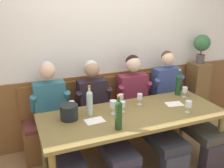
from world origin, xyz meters
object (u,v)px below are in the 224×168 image
object	(u,v)px
person_center_right_seat	(144,109)
wine_glass_right_end	(122,105)
person_right_seat	(179,103)
wine_bottle_clear_water	(178,84)
person_center_left_seat	(102,117)
wall_bench	(111,123)
wine_glass_by_bottle	(113,104)
dining_table	(133,120)
wine_glass_mid_left	(72,105)
wine_glass_near_bucket	(140,97)
ice_bucket	(69,112)
wine_glass_mid_right	(189,105)
wine_glass_left_end	(185,90)
wine_bottle_green_tall	(90,102)
wine_glass_center_front	(121,97)
potted_plant	(202,45)
person_left_seat	(56,125)
wine_bottle_amber_mid	(119,114)

from	to	relation	value
person_center_right_seat	wine_glass_right_end	size ratio (longest dim) A/B	9.86
person_right_seat	wine_bottle_clear_water	xyz separation A→B (m)	(-0.04, 0.00, 0.29)
person_center_left_seat	wine_bottle_clear_water	size ratio (longest dim) A/B	3.48
person_center_right_seat	person_center_left_seat	bearing A→B (deg)	-179.62
wall_bench	wine_glass_by_bottle	distance (m)	0.87
dining_table	wine_glass_mid_left	bearing A→B (deg)	156.82
wine_glass_near_bucket	wine_glass_mid_left	distance (m)	0.85
person_center_right_seat	wine_glass_by_bottle	world-z (taller)	person_center_right_seat
person_center_right_seat	ice_bucket	distance (m)	1.08
wine_glass_right_end	wine_glass_mid_right	bearing A→B (deg)	-22.94
dining_table	wine_glass_near_bucket	world-z (taller)	wine_glass_near_bucket
wine_bottle_clear_water	wall_bench	bearing A→B (deg)	155.97
wine_glass_left_end	wine_glass_mid_right	distance (m)	0.49
dining_table	wine_glass_by_bottle	xyz separation A→B (m)	(-0.22, 0.09, 0.20)
wine_bottle_green_tall	wine_glass_left_end	bearing A→B (deg)	2.05
wine_bottle_clear_water	wine_glass_center_front	size ratio (longest dim) A/B	2.86
wine_bottle_green_tall	potted_plant	bearing A→B (deg)	15.55
person_left_seat	ice_bucket	size ratio (longest dim) A/B	6.47
wall_bench	ice_bucket	distance (m)	1.06
wine_glass_center_front	wine_glass_right_end	xyz separation A→B (m)	(-0.08, -0.23, 0.00)
wine_glass_left_end	person_right_seat	bearing A→B (deg)	87.61
person_left_seat	person_center_left_seat	world-z (taller)	person_left_seat
person_center_right_seat	wine_bottle_amber_mid	size ratio (longest dim) A/B	3.42
wall_bench	wine_glass_mid_right	world-z (taller)	wall_bench
wine_bottle_amber_mid	wine_glass_mid_left	world-z (taller)	wine_bottle_amber_mid
wine_glass_center_front	wine_glass_left_end	distance (m)	0.90
person_right_seat	wine_bottle_amber_mid	size ratio (longest dim) A/B	3.44
wine_bottle_amber_mid	dining_table	bearing A→B (deg)	40.62
wall_bench	potted_plant	world-z (taller)	potted_plant
person_right_seat	wine_bottle_clear_water	distance (m)	0.29
wine_bottle_clear_water	wine_glass_mid_left	distance (m)	1.50
wine_bottle_amber_mid	wine_glass_by_bottle	distance (m)	0.36
wine_glass_near_bucket	wine_glass_mid_left	size ratio (longest dim) A/B	0.95
wall_bench	wine_glass_center_front	world-z (taller)	wall_bench
wine_glass_left_end	wine_glass_by_bottle	xyz separation A→B (m)	(-1.10, -0.13, 0.02)
person_center_left_seat	person_center_right_seat	xyz separation A→B (m)	(0.61, 0.00, 0.01)
person_center_left_seat	wine_bottle_green_tall	bearing A→B (deg)	-143.26
person_center_left_seat	person_right_seat	world-z (taller)	person_right_seat
ice_bucket	person_center_left_seat	bearing A→B (deg)	20.45
dining_table	person_center_right_seat	distance (m)	0.45
person_left_seat	wine_bottle_green_tall	xyz separation A→B (m)	(0.37, -0.14, 0.29)
ice_bucket	wine_bottle_amber_mid	world-z (taller)	wine_bottle_amber_mid
person_left_seat	wine_bottle_green_tall	bearing A→B (deg)	-20.63
person_left_seat	wine_glass_mid_left	bearing A→B (deg)	-6.93
potted_plant	person_right_seat	bearing A→B (deg)	-147.54
person_left_seat	wall_bench	bearing A→B (deg)	24.24
wine_bottle_amber_mid	person_left_seat	bearing A→B (deg)	134.17
wall_bench	dining_table	size ratio (longest dim) A/B	1.14
person_center_right_seat	person_right_seat	xyz separation A→B (m)	(0.56, -0.00, -0.01)
wall_bench	wine_glass_mid_right	size ratio (longest dim) A/B	17.26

